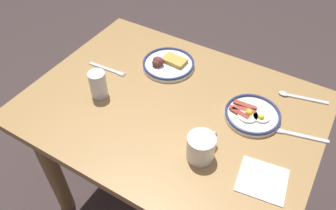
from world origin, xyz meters
name	(u,v)px	position (x,y,z in m)	size (l,w,h in m)	color
ground_plane	(170,199)	(0.00, 0.00, 0.00)	(6.00, 6.00, 0.00)	#3F3130
dining_table	(171,129)	(0.00, 0.00, 0.59)	(1.11, 0.82, 0.73)	#A27946
plate_near_main	(168,64)	(0.13, -0.20, 0.74)	(0.23, 0.23, 0.05)	white
plate_center_pancakes	(252,115)	(-0.29, -0.10, 0.74)	(0.21, 0.21, 0.04)	silver
coffee_mug	(201,147)	(-0.20, 0.15, 0.78)	(0.09, 0.12, 0.09)	white
drinking_glass	(98,86)	(0.27, 0.09, 0.78)	(0.07, 0.07, 0.11)	silver
paper_napkin	(262,180)	(-0.41, 0.14, 0.73)	(0.15, 0.14, 0.00)	white
fork_near	(107,69)	(0.35, -0.05, 0.73)	(0.18, 0.03, 0.01)	silver
fork_far	(301,136)	(-0.47, -0.10, 0.73)	(0.19, 0.06, 0.01)	silver
tea_spoon	(296,96)	(-0.40, -0.29, 0.73)	(0.19, 0.06, 0.01)	silver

